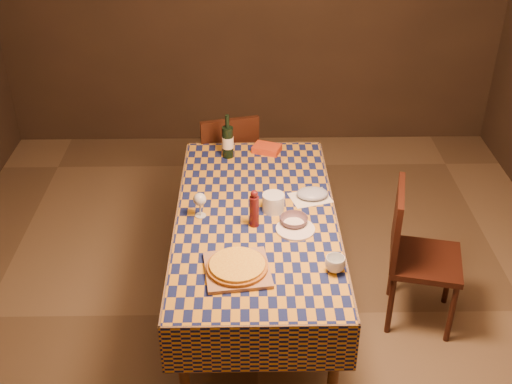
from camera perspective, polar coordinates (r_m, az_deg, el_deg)
The scene contains 16 objects.
room at distance 3.46m, azimuth 0.01°, elevation 5.91°, with size 5.00×5.10×2.70m.
dining_table at distance 3.79m, azimuth 0.01°, elevation -3.05°, with size 0.94×1.84×0.77m.
cutting_board at distance 3.32m, azimuth -1.67°, elevation -6.93°, with size 0.33×0.33×0.02m, color #9E6D4A.
pizza at distance 3.31m, azimuth -1.67°, elevation -6.58°, with size 0.37×0.37×0.03m.
pepper_mill at distance 3.60m, azimuth -0.16°, elevation -1.55°, with size 0.06×0.06×0.23m.
bowl at distance 3.66m, azimuth 3.40°, elevation -2.60°, with size 0.16×0.16×0.05m, color #5D454E.
wine_glass at distance 3.70m, azimuth -5.02°, elevation -0.74°, with size 0.08×0.08×0.15m.
wine_bottle at distance 4.31m, azimuth -2.53°, elevation 4.52°, with size 0.09×0.09×0.31m.
deli_tub at distance 3.76m, azimuth 1.56°, elevation -0.95°, with size 0.13×0.13×0.11m, color silver.
takeout_container at distance 4.41m, azimuth 0.97°, elevation 3.88°, with size 0.18×0.13×0.05m, color #BE3A19.
white_plate at distance 3.63m, azimuth 3.52°, elevation -3.32°, with size 0.22×0.22×0.01m, color white.
tumbler at distance 3.33m, azimuth 7.04°, elevation -6.37°, with size 0.11×0.11×0.08m, color white.
flour_patch at distance 3.92m, azimuth 4.84°, elevation -0.52°, with size 0.23×0.18×0.00m, color white.
flour_bag at distance 3.91m, azimuth 5.03°, elevation -0.14°, with size 0.19×0.14×0.06m, color #9AA7C6.
chair_far at distance 4.80m, azimuth -2.57°, elevation 2.65°, with size 0.51×0.52×0.93m.
chair_right at distance 4.00m, azimuth 13.80°, elevation -4.97°, with size 0.51×0.51×0.93m.
Camera 1 is at (-0.05, -3.11, 2.86)m, focal length 45.00 mm.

